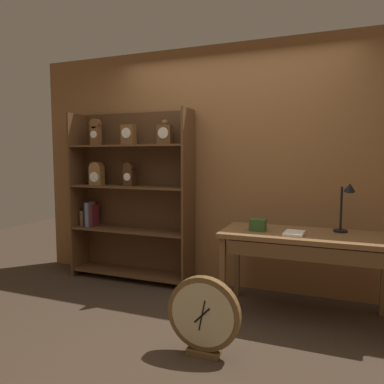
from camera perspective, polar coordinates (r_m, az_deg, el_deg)
The scene contains 8 objects.
ground_plane at distance 2.99m, azimuth -1.32°, elevation -22.65°, with size 10.00×10.00×0.00m, color #3D2D21.
back_wood_panel at distance 3.94m, azimuth 6.28°, elevation 3.83°, with size 4.80×0.05×2.60m, color brown.
bookshelf at distance 4.25m, azimuth -9.86°, elevation -0.47°, with size 1.45×0.34×1.92m.
workbench at distance 3.33m, azimuth 17.21°, elevation -7.67°, with size 1.43×0.63×0.75m.
desk_lamp at distance 3.42m, azimuth 23.02°, elevation -1.54°, with size 0.17×0.17×0.45m.
toolbox_small at distance 3.33m, azimuth 10.31°, elevation -5.10°, with size 0.14×0.12×0.11m, color #2D5123.
open_repair_manual at distance 3.23m, azimuth 15.76°, elevation -6.27°, with size 0.16×0.22×0.03m, color silver.
round_clock_large at distance 2.72m, azimuth 1.84°, elevation -18.83°, with size 0.54×0.11×0.58m.
Camera 1 is at (1.01, -2.44, 1.41)m, focal length 33.94 mm.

